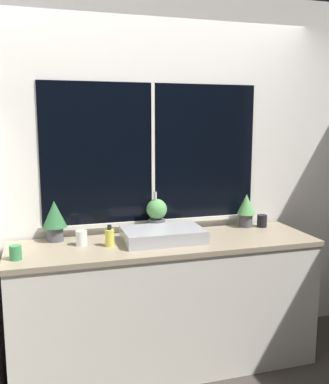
{
  "coord_description": "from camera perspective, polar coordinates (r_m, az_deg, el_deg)",
  "views": [
    {
      "loc": [
        -0.82,
        -2.47,
        1.75
      ],
      "look_at": [
        -0.01,
        0.3,
        1.28
      ],
      "focal_mm": 40.0,
      "sensor_mm": 36.0,
      "label": 1
    }
  ],
  "objects": [
    {
      "name": "wall_back",
      "position": [
        3.26,
        -1.7,
        2.28
      ],
      "size": [
        8.0,
        0.09,
        2.7
      ],
      "color": "silver",
      "rests_on": "ground_plane"
    },
    {
      "name": "wall_right",
      "position": [
        4.95,
        20.23,
        4.12
      ],
      "size": [
        0.06,
        7.0,
        2.7
      ],
      "color": "silver",
      "rests_on": "ground_plane"
    },
    {
      "name": "counter",
      "position": [
        3.16,
        0.13,
        -14.72
      ],
      "size": [
        2.14,
        0.62,
        0.93
      ],
      "color": "silver",
      "rests_on": "ground_plane"
    },
    {
      "name": "sink",
      "position": [
        3.0,
        -0.22,
        -5.7
      ],
      "size": [
        0.56,
        0.41,
        0.32
      ],
      "color": "#ADADB2",
      "rests_on": "counter"
    },
    {
      "name": "potted_plant_left",
      "position": [
        3.07,
        -14.45,
        -3.38
      ],
      "size": [
        0.17,
        0.17,
        0.29
      ],
      "color": "#4C4C51",
      "rests_on": "counter"
    },
    {
      "name": "potted_plant_center",
      "position": [
        3.18,
        -1.05,
        -3.06
      ],
      "size": [
        0.15,
        0.15,
        0.26
      ],
      "color": "#4C4C51",
      "rests_on": "counter"
    },
    {
      "name": "potted_plant_right",
      "position": [
        3.44,
        10.85,
        -2.12
      ],
      "size": [
        0.15,
        0.15,
        0.26
      ],
      "color": "#4C4C51",
      "rests_on": "counter"
    },
    {
      "name": "soap_bottle",
      "position": [
        2.9,
        -7.33,
        -6.01
      ],
      "size": [
        0.06,
        0.06,
        0.15
      ],
      "color": "#DBD14C",
      "rests_on": "counter"
    },
    {
      "name": "mug_black",
      "position": [
        3.48,
        12.87,
        -3.78
      ],
      "size": [
        0.08,
        0.08,
        0.1
      ],
      "color": "black",
      "rests_on": "counter"
    },
    {
      "name": "mug_white",
      "position": [
        2.95,
        -11.01,
        -6.05
      ],
      "size": [
        0.08,
        0.08,
        0.1
      ],
      "color": "white",
      "rests_on": "counter"
    },
    {
      "name": "mug_green",
      "position": [
        2.76,
        -19.25,
        -7.63
      ],
      "size": [
        0.07,
        0.07,
        0.09
      ],
      "color": "#38844C",
      "rests_on": "counter"
    }
  ]
}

